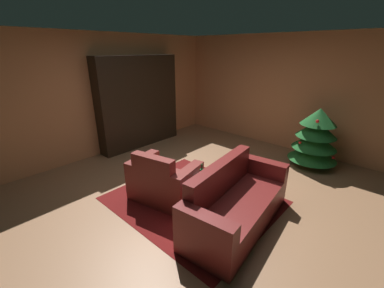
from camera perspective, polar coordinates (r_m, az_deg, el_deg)
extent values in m
plane|color=#9A6C49|center=(4.28, 1.04, -10.37)|extent=(6.94, 6.94, 0.00)
cube|color=#D18553|center=(6.23, 19.61, 11.13)|extent=(5.34, 0.06, 2.57)
cube|color=#D18553|center=(5.83, -19.05, 10.59)|extent=(0.06, 5.90, 2.57)
cube|color=maroon|center=(4.00, 0.27, -12.77)|extent=(2.38, 2.04, 0.01)
cube|color=black|center=(5.91, -11.21, 9.17)|extent=(0.03, 2.07, 2.10)
cube|color=black|center=(6.67, -4.91, 10.82)|extent=(0.34, 0.02, 2.10)
cube|color=black|center=(5.52, -20.74, 7.38)|extent=(0.34, 0.03, 2.10)
cube|color=black|center=(6.32, -11.40, 0.11)|extent=(0.31, 2.02, 0.03)
cube|color=black|center=(6.21, -11.63, 3.09)|extent=(0.31, 2.02, 0.03)
cube|color=black|center=(6.11, -11.87, 6.18)|extent=(0.31, 2.02, 0.02)
cube|color=black|center=(6.04, -12.12, 9.35)|extent=(0.31, 2.02, 0.02)
cube|color=black|center=(5.98, -12.37, 12.59)|extent=(0.31, 2.02, 0.02)
cube|color=black|center=(5.94, -12.64, 15.89)|extent=(0.31, 2.02, 0.02)
cube|color=black|center=(5.92, -12.92, 19.22)|extent=(0.31, 2.02, 0.03)
cube|color=black|center=(6.15, -12.76, 8.96)|extent=(0.05, 0.89, 0.55)
cube|color=black|center=(6.13, -12.63, 8.94)|extent=(0.03, 0.92, 0.58)
cube|color=#15478B|center=(6.90, -5.35, 3.18)|extent=(0.20, 0.03, 0.19)
cube|color=gold|center=(6.85, -5.51, 3.44)|extent=(0.23, 0.04, 0.28)
cube|color=gold|center=(6.82, -5.78, 3.42)|extent=(0.23, 0.03, 0.29)
cube|color=#4D3F31|center=(6.83, -6.20, 3.32)|extent=(0.15, 0.03, 0.27)
cube|color=#A49D9C|center=(6.78, -6.29, 3.25)|extent=(0.21, 0.04, 0.29)
cube|color=#ADA09B|center=(6.78, -6.56, 2.77)|extent=(0.20, 0.03, 0.18)
cube|color=#824BA0|center=(6.73, -6.78, 2.96)|extent=(0.22, 0.03, 0.26)
cube|color=#3F4028|center=(6.74, -7.17, 2.68)|extent=(0.16, 0.03, 0.19)
cube|color=#1E7B80|center=(6.71, -7.43, 2.62)|extent=(0.17, 0.04, 0.20)
cube|color=#884B97|center=(6.79, -5.37, 6.35)|extent=(0.22, 0.03, 0.29)
cube|color=orange|center=(6.76, -5.56, 6.23)|extent=(0.23, 0.04, 0.27)
cube|color=orange|center=(6.74, -5.88, 5.83)|extent=(0.23, 0.05, 0.20)
cube|color=orange|center=(6.73, -6.44, 5.73)|extent=(0.16, 0.05, 0.19)
cube|color=#268842|center=(6.65, -6.58, 5.97)|extent=(0.24, 0.05, 0.28)
cube|color=#0D7E82|center=(6.64, -6.92, 5.71)|extent=(0.22, 0.03, 0.23)
cube|color=#AFAEA2|center=(6.61, -7.14, 5.78)|extent=(0.23, 0.03, 0.27)
cube|color=#216695|center=(6.57, -7.46, 5.77)|extent=(0.23, 0.05, 0.29)
cube|color=#10727E|center=(6.55, -7.85, 5.46)|extent=(0.22, 0.05, 0.24)
cube|color=red|center=(6.60, -5.97, 15.06)|extent=(0.17, 0.03, 0.28)
cube|color=purple|center=(6.57, -6.18, 14.89)|extent=(0.19, 0.05, 0.25)
cube|color=gold|center=(6.53, -6.50, 14.77)|extent=(0.20, 0.03, 0.23)
cube|color=gold|center=(6.50, -6.70, 14.95)|extent=(0.22, 0.03, 0.28)
cube|color=gold|center=(6.49, -7.07, 14.79)|extent=(0.19, 0.03, 0.25)
cube|color=#A7A087|center=(6.46, -7.34, 14.91)|extent=(0.19, 0.04, 0.29)
cube|color=#20507F|center=(6.56, -5.72, 18.12)|extent=(0.25, 0.05, 0.29)
cube|color=purple|center=(6.53, -6.11, 18.06)|extent=(0.23, 0.05, 0.28)
cube|color=#2F8645|center=(6.52, -6.63, 17.71)|extent=(0.18, 0.04, 0.21)
cube|color=gold|center=(6.47, -6.82, 17.88)|extent=(0.22, 0.03, 0.26)
cube|color=orange|center=(6.46, -7.17, 17.78)|extent=(0.20, 0.03, 0.24)
cube|color=#8A51A7|center=(6.43, -7.54, 17.70)|extent=(0.18, 0.04, 0.23)
cube|color=red|center=(6.42, -7.94, 17.85)|extent=(0.15, 0.03, 0.27)
cube|color=#BD9D91|center=(6.39, -8.15, 17.73)|extent=(0.16, 0.03, 0.25)
cube|color=maroon|center=(3.98, -6.23, -9.89)|extent=(0.81, 0.80, 0.38)
cube|color=maroon|center=(3.61, -8.94, -6.06)|extent=(0.70, 0.29, 0.44)
cube|color=maroon|center=(3.71, -0.89, -10.06)|extent=(0.30, 0.69, 0.63)
cube|color=maroon|center=(4.17, -11.07, -6.80)|extent=(0.30, 0.69, 0.63)
ellipsoid|color=beige|center=(3.91, -6.18, -5.81)|extent=(0.31, 0.24, 0.18)
sphere|color=beige|center=(3.97, -5.06, -4.44)|extent=(0.13, 0.13, 0.13)
cube|color=maroon|center=(3.51, 10.51, -14.90)|extent=(0.90, 1.55, 0.39)
cube|color=maroon|center=(3.39, 6.60, -7.63)|extent=(0.33, 1.49, 0.45)
cube|color=maroon|center=(2.86, 2.87, -21.11)|extent=(0.75, 0.26, 0.64)
cube|color=maroon|center=(4.10, 15.74, -7.62)|extent=(0.75, 0.26, 0.64)
cylinder|color=black|center=(3.74, 2.10, -11.94)|extent=(0.04, 0.04, 0.39)
cylinder|color=black|center=(3.97, 0.89, -9.74)|extent=(0.04, 0.04, 0.39)
cylinder|color=black|center=(3.79, -2.15, -11.43)|extent=(0.04, 0.04, 0.39)
cylinder|color=silver|center=(3.73, 0.27, -8.28)|extent=(0.61, 0.61, 0.02)
cube|color=#377655|center=(3.77, 0.31, -7.62)|extent=(0.19, 0.18, 0.02)
cube|color=#BF3F29|center=(3.75, 0.30, -7.45)|extent=(0.22, 0.11, 0.02)
cube|color=#487B4D|center=(3.74, 0.30, -7.17)|extent=(0.17, 0.17, 0.02)
cylinder|color=#21522E|center=(3.57, 2.25, -7.45)|extent=(0.06, 0.06, 0.23)
cylinder|color=#21522E|center=(3.50, 2.29, -5.25)|extent=(0.02, 0.02, 0.08)
cylinder|color=brown|center=(5.63, 25.67, -3.73)|extent=(0.08, 0.08, 0.14)
cone|color=#21662A|center=(5.54, 26.04, -1.55)|extent=(0.93, 0.93, 0.32)
cone|color=#21662A|center=(5.46, 26.44, 0.78)|extent=(0.84, 0.84, 0.32)
cone|color=#21662A|center=(5.39, 26.86, 3.17)|extent=(0.75, 0.75, 0.32)
cone|color=#21662A|center=(5.33, 27.28, 5.63)|extent=(0.66, 0.66, 0.32)
sphere|color=red|center=(5.48, 29.75, -2.77)|extent=(0.06, 0.06, 0.06)
sphere|color=red|center=(5.08, 26.92, 4.69)|extent=(0.06, 0.06, 0.06)
sphere|color=yellow|center=(5.84, 28.39, -1.15)|extent=(0.07, 0.07, 0.07)
sphere|color=red|center=(5.25, 23.58, 0.30)|extent=(0.05, 0.05, 0.05)
sphere|color=yellow|center=(5.52, 24.29, 4.53)|extent=(0.08, 0.08, 0.08)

